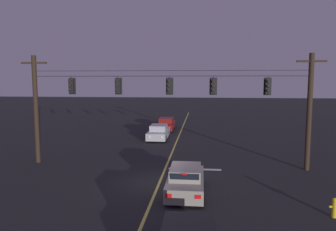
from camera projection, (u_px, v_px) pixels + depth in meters
ground_plane at (159, 183)px, 17.68m from camera, size 180.00×180.00×0.00m
lane_centre_stripe at (174, 147)px, 27.17m from camera, size 0.14×60.00×0.01m
stop_bar_paint at (195, 169)px, 20.45m from camera, size 3.40×0.36×0.01m
signal_span_assembly at (166, 109)px, 20.82m from camera, size 19.84×0.32×7.37m
traffic_light_leftmost at (71, 86)px, 21.32m from camera, size 0.48×0.41×1.22m
traffic_light_left_inner at (118, 86)px, 20.98m from camera, size 0.48×0.41×1.22m
traffic_light_centre at (169, 86)px, 20.62m from camera, size 0.48×0.41×1.22m
traffic_light_right_inner at (213, 86)px, 20.32m from camera, size 0.48×0.41×1.22m
traffic_light_rightmost at (268, 86)px, 19.97m from camera, size 0.48×0.41×1.22m
car_waiting_near_lane at (186, 180)px, 16.08m from camera, size 1.80×4.33×1.39m
car_oncoming_lead at (159, 132)px, 30.92m from camera, size 1.80×4.42×1.39m
car_oncoming_trailing at (166, 124)px, 36.64m from camera, size 1.80×4.42×1.39m
fire_hydrant at (335, 207)px, 13.21m from camera, size 0.44×0.22×0.84m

